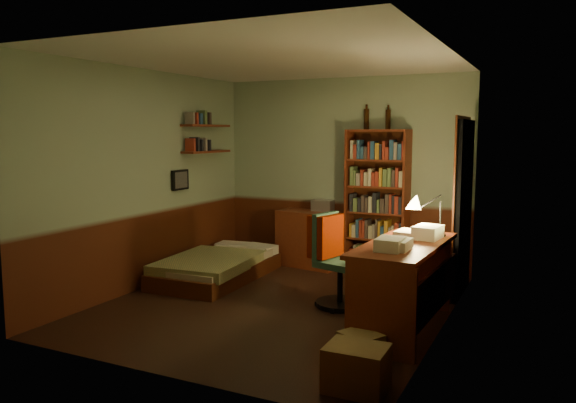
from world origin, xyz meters
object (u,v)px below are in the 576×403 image
at_px(cardboard_box_a, 357,368).
at_px(bookshelf, 377,202).
at_px(desk_lamp, 441,205).
at_px(mini_stereo, 323,205).
at_px(desk, 403,286).
at_px(dresser, 310,239).
at_px(office_chair, 340,257).
at_px(cardboard_box_b, 361,346).
at_px(bed, 217,258).

bearing_deg(cardboard_box_a, bookshelf, 104.79).
bearing_deg(desk_lamp, mini_stereo, 121.87).
xyz_separation_m(bookshelf, desk, (0.88, -2.03, -0.53)).
xyz_separation_m(dresser, office_chair, (1.03, -1.55, 0.15)).
bearing_deg(cardboard_box_b, desk_lamp, 75.96).
distance_m(dresser, office_chair, 1.87).
distance_m(bed, desk, 2.73).
bearing_deg(cardboard_box_a, cardboard_box_b, 105.29).
relative_size(dresser, office_chair, 0.81).
xyz_separation_m(cardboard_box_a, cardboard_box_b, (-0.15, 0.54, -0.05)).
bearing_deg(bookshelf, dresser, -168.66).
relative_size(bookshelf, cardboard_box_a, 4.33).
bearing_deg(desk, cardboard_box_b, -95.46).
bearing_deg(cardboard_box_b, dresser, 121.05).
distance_m(bed, cardboard_box_a, 3.43).
relative_size(office_chair, cardboard_box_a, 2.45).
distance_m(mini_stereo, office_chair, 1.92).
bearing_deg(cardboard_box_a, dresser, 118.78).
distance_m(desk_lamp, office_chair, 1.18).
distance_m(mini_stereo, desk_lamp, 2.46).
height_order(mini_stereo, office_chair, office_chair).
relative_size(bed, mini_stereo, 6.32).
height_order(bookshelf, office_chair, bookshelf).
height_order(bed, dresser, dresser).
height_order(desk, cardboard_box_b, desk).
xyz_separation_m(mini_stereo, desk, (1.67, -2.07, -0.44)).
relative_size(desk_lamp, cardboard_box_b, 1.96).
bearing_deg(bed, office_chair, -14.19).
xyz_separation_m(mini_stereo, cardboard_box_b, (1.55, -2.94, -0.74)).
xyz_separation_m(desk, desk_lamp, (0.22, 0.52, 0.73)).
bearing_deg(cardboard_box_a, mini_stereo, 116.02).
height_order(desk, desk_lamp, desk_lamp).
xyz_separation_m(bookshelf, cardboard_box_a, (0.91, -3.43, -0.79)).
bearing_deg(desk_lamp, desk, -132.17).
xyz_separation_m(bed, cardboard_box_a, (2.63, -2.20, -0.10)).
relative_size(mini_stereo, desk_lamp, 0.45).
height_order(desk_lamp, office_chair, desk_lamp).
relative_size(office_chair, cardboard_box_b, 3.38).
distance_m(bed, desk_lamp, 2.98).
xyz_separation_m(desk, office_chair, (-0.78, 0.40, 0.12)).
relative_size(bed, bookshelf, 0.93).
distance_m(dresser, desk, 2.66).
bearing_deg(dresser, cardboard_box_a, -51.98).
distance_m(office_chair, cardboard_box_a, 2.01).
xyz_separation_m(dresser, bookshelf, (0.93, 0.08, 0.56)).
xyz_separation_m(mini_stereo, bookshelf, (0.79, -0.04, 0.10)).
height_order(mini_stereo, desk_lamp, desk_lamp).
height_order(mini_stereo, bookshelf, bookshelf).
xyz_separation_m(bookshelf, desk_lamp, (1.11, -1.50, 0.19)).
relative_size(mini_stereo, office_chair, 0.26).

